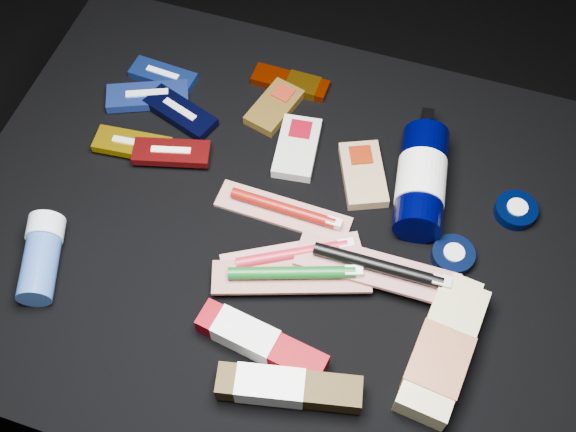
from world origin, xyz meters
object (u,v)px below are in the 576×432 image
(deodorant_stick, at_px, (41,257))
(toothpaste_carton_red, at_px, (256,341))
(lotion_bottle, at_px, (422,180))
(bodywash_bottle, at_px, (442,352))

(deodorant_stick, relative_size, toothpaste_carton_red, 0.74)
(lotion_bottle, bearing_deg, bodywash_bottle, -79.05)
(lotion_bottle, xyz_separation_m, deodorant_stick, (-0.49, -0.29, -0.01))
(deodorant_stick, height_order, toothpaste_carton_red, deodorant_stick)
(lotion_bottle, xyz_separation_m, bodywash_bottle, (0.09, -0.25, -0.02))
(deodorant_stick, distance_m, toothpaste_carton_red, 0.34)
(lotion_bottle, relative_size, toothpaste_carton_red, 1.24)
(lotion_bottle, relative_size, deodorant_stick, 1.69)
(bodywash_bottle, height_order, toothpaste_carton_red, bodywash_bottle)
(bodywash_bottle, relative_size, deodorant_stick, 1.53)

